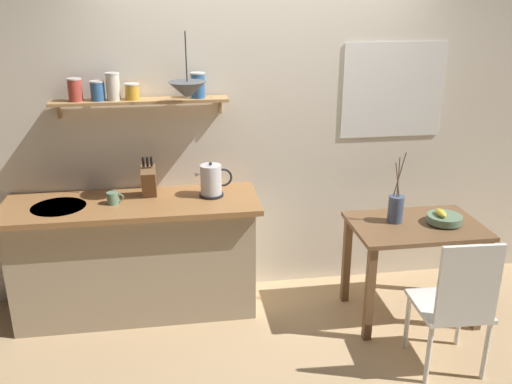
{
  "coord_description": "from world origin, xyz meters",
  "views": [
    {
      "loc": [
        -0.67,
        -3.51,
        2.36
      ],
      "look_at": [
        -0.1,
        0.25,
        0.95
      ],
      "focal_mm": 39.01,
      "sensor_mm": 36.0,
      "label": 1
    }
  ],
  "objects_px": {
    "dining_table": "(414,241)",
    "dining_chair_near": "(457,301)",
    "twig_vase": "(396,208)",
    "coffee_mug_by_sink": "(113,198)",
    "fruit_bowl": "(444,218)",
    "electric_kettle": "(211,181)",
    "pendant_lamp": "(187,90)",
    "knife_block": "(149,181)"
  },
  "relations": [
    {
      "from": "twig_vase",
      "to": "coffee_mug_by_sink",
      "type": "relative_size",
      "value": 4.39
    },
    {
      "from": "twig_vase",
      "to": "pendant_lamp",
      "type": "bearing_deg",
      "value": 169.99
    },
    {
      "from": "dining_chair_near",
      "to": "coffee_mug_by_sink",
      "type": "bearing_deg",
      "value": 154.78
    },
    {
      "from": "dining_chair_near",
      "to": "knife_block",
      "type": "xyz_separation_m",
      "value": [
        -1.88,
        1.12,
        0.51
      ]
    },
    {
      "from": "fruit_bowl",
      "to": "twig_vase",
      "type": "xyz_separation_m",
      "value": [
        -0.34,
        0.09,
        0.06
      ]
    },
    {
      "from": "dining_chair_near",
      "to": "pendant_lamp",
      "type": "distance_m",
      "value": 2.21
    },
    {
      "from": "fruit_bowl",
      "to": "knife_block",
      "type": "bearing_deg",
      "value": 167.6
    },
    {
      "from": "twig_vase",
      "to": "knife_block",
      "type": "xyz_separation_m",
      "value": [
        -1.76,
        0.37,
        0.18
      ]
    },
    {
      "from": "coffee_mug_by_sink",
      "to": "pendant_lamp",
      "type": "xyz_separation_m",
      "value": [
        0.56,
        -0.0,
        0.75
      ]
    },
    {
      "from": "twig_vase",
      "to": "electric_kettle",
      "type": "height_order",
      "value": "twig_vase"
    },
    {
      "from": "coffee_mug_by_sink",
      "to": "pendant_lamp",
      "type": "distance_m",
      "value": 0.93
    },
    {
      "from": "electric_kettle",
      "to": "coffee_mug_by_sink",
      "type": "height_order",
      "value": "electric_kettle"
    },
    {
      "from": "fruit_bowl",
      "to": "dining_table",
      "type": "bearing_deg",
      "value": 173.32
    },
    {
      "from": "dining_chair_near",
      "to": "coffee_mug_by_sink",
      "type": "xyz_separation_m",
      "value": [
        -2.14,
        1.01,
        0.43
      ]
    },
    {
      "from": "dining_table",
      "to": "twig_vase",
      "type": "height_order",
      "value": "twig_vase"
    },
    {
      "from": "fruit_bowl",
      "to": "knife_block",
      "type": "relative_size",
      "value": 0.8
    },
    {
      "from": "electric_kettle",
      "to": "coffee_mug_by_sink",
      "type": "relative_size",
      "value": 2.3
    },
    {
      "from": "electric_kettle",
      "to": "pendant_lamp",
      "type": "distance_m",
      "value": 0.69
    },
    {
      "from": "dining_chair_near",
      "to": "fruit_bowl",
      "type": "relative_size",
      "value": 3.83
    },
    {
      "from": "dining_chair_near",
      "to": "pendant_lamp",
      "type": "xyz_separation_m",
      "value": [
        -1.58,
        1.01,
        1.18
      ]
    },
    {
      "from": "dining_table",
      "to": "coffee_mug_by_sink",
      "type": "xyz_separation_m",
      "value": [
        -2.15,
        0.32,
        0.34
      ]
    },
    {
      "from": "dining_chair_near",
      "to": "twig_vase",
      "type": "relative_size",
      "value": 1.84
    },
    {
      "from": "electric_kettle",
      "to": "knife_block",
      "type": "bearing_deg",
      "value": 172.5
    },
    {
      "from": "electric_kettle",
      "to": "pendant_lamp",
      "type": "relative_size",
      "value": 0.61
    },
    {
      "from": "electric_kettle",
      "to": "dining_table",
      "type": "bearing_deg",
      "value": -14.65
    },
    {
      "from": "fruit_bowl",
      "to": "electric_kettle",
      "type": "distance_m",
      "value": 1.7
    },
    {
      "from": "electric_kettle",
      "to": "coffee_mug_by_sink",
      "type": "bearing_deg",
      "value": -175.33
    },
    {
      "from": "twig_vase",
      "to": "knife_block",
      "type": "relative_size",
      "value": 1.67
    },
    {
      "from": "fruit_bowl",
      "to": "electric_kettle",
      "type": "height_order",
      "value": "electric_kettle"
    },
    {
      "from": "dining_table",
      "to": "dining_chair_near",
      "type": "relative_size",
      "value": 0.97
    },
    {
      "from": "dining_table",
      "to": "pendant_lamp",
      "type": "xyz_separation_m",
      "value": [
        -1.59,
        0.32,
        1.09
      ]
    },
    {
      "from": "coffee_mug_by_sink",
      "to": "knife_block",
      "type": "bearing_deg",
      "value": 24.97
    },
    {
      "from": "fruit_bowl",
      "to": "electric_kettle",
      "type": "bearing_deg",
      "value": 166.28
    },
    {
      "from": "pendant_lamp",
      "to": "dining_table",
      "type": "bearing_deg",
      "value": -11.34
    },
    {
      "from": "knife_block",
      "to": "pendant_lamp",
      "type": "relative_size",
      "value": 0.69
    },
    {
      "from": "dining_chair_near",
      "to": "twig_vase",
      "type": "xyz_separation_m",
      "value": [
        -0.13,
        0.75,
        0.33
      ]
    },
    {
      "from": "dining_chair_near",
      "to": "electric_kettle",
      "type": "distance_m",
      "value": 1.85
    },
    {
      "from": "electric_kettle",
      "to": "dining_chair_near",
      "type": "bearing_deg",
      "value": -36.61
    },
    {
      "from": "electric_kettle",
      "to": "twig_vase",
      "type": "bearing_deg",
      "value": -13.56
    },
    {
      "from": "knife_block",
      "to": "pendant_lamp",
      "type": "height_order",
      "value": "pendant_lamp"
    },
    {
      "from": "dining_table",
      "to": "twig_vase",
      "type": "xyz_separation_m",
      "value": [
        -0.14,
        0.06,
        0.24
      ]
    },
    {
      "from": "fruit_bowl",
      "to": "knife_block",
      "type": "distance_m",
      "value": 2.16
    }
  ]
}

